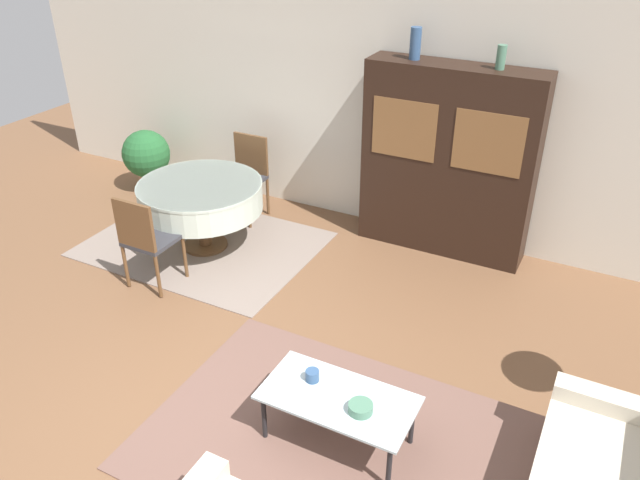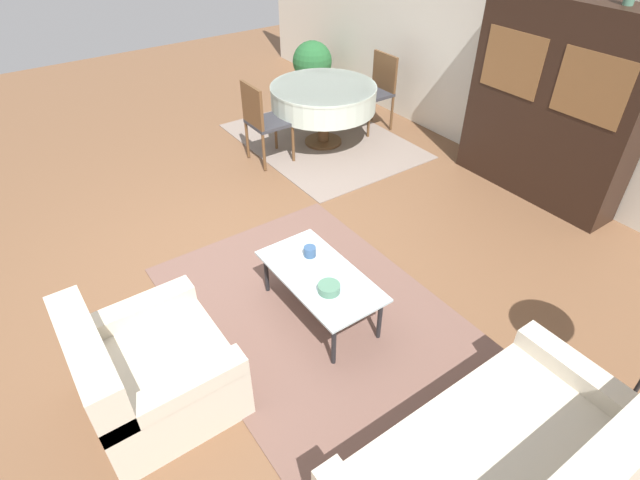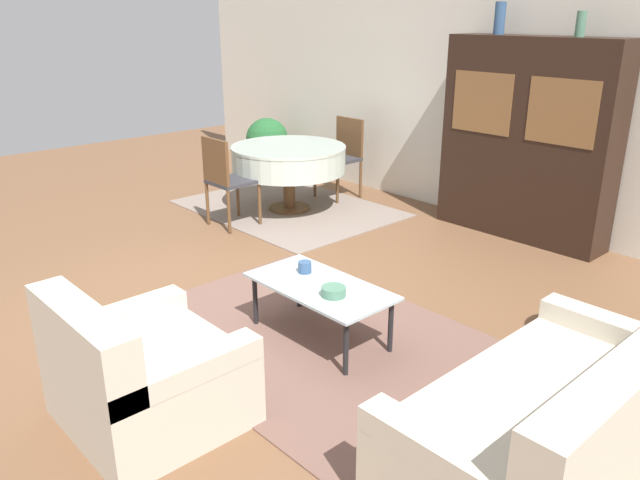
# 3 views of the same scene
# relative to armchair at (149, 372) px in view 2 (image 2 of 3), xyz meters

# --- Properties ---
(ground_plane) EXTENTS (14.00, 14.00, 0.00)m
(ground_plane) POSITION_rel_armchair_xyz_m (-0.92, 1.03, -0.30)
(ground_plane) COLOR brown
(wall_back) EXTENTS (10.00, 0.06, 2.70)m
(wall_back) POSITION_rel_armchair_xyz_m (-0.92, 4.66, 1.05)
(wall_back) COLOR beige
(wall_back) RESTS_ON ground_plane
(area_rug) EXTENTS (2.80, 1.90, 0.01)m
(area_rug) POSITION_rel_armchair_xyz_m (0.02, 1.35, -0.29)
(area_rug) COLOR brown
(area_rug) RESTS_ON ground_plane
(dining_rug) EXTENTS (2.44, 1.81, 0.01)m
(dining_rug) POSITION_rel_armchair_xyz_m (-2.59, 3.23, -0.29)
(dining_rug) COLOR gray
(dining_rug) RESTS_ON ground_plane
(armchair) EXTENTS (0.95, 0.89, 0.81)m
(armchair) POSITION_rel_armchair_xyz_m (0.00, 0.00, 0.00)
(armchair) COLOR beige
(armchair) RESTS_ON ground_plane
(coffee_table) EXTENTS (1.07, 0.55, 0.41)m
(coffee_table) POSITION_rel_armchair_xyz_m (-0.03, 1.39, 0.08)
(coffee_table) COLOR black
(coffee_table) RESTS_ON area_rug
(display_cabinet) EXTENTS (1.77, 0.42, 1.99)m
(display_cabinet) POSITION_rel_armchair_xyz_m (-0.26, 4.40, 0.70)
(display_cabinet) COLOR black
(display_cabinet) RESTS_ON ground_plane
(dining_table) EXTENTS (1.31, 1.31, 0.75)m
(dining_table) POSITION_rel_armchair_xyz_m (-2.53, 3.20, 0.32)
(dining_table) COLOR brown
(dining_table) RESTS_ON dining_rug
(dining_chair_near) EXTENTS (0.44, 0.44, 0.97)m
(dining_chair_near) POSITION_rel_armchair_xyz_m (-2.53, 2.33, 0.27)
(dining_chair_near) COLOR brown
(dining_chair_near) RESTS_ON dining_rug
(dining_chair_far) EXTENTS (0.44, 0.44, 0.97)m
(dining_chair_far) POSITION_rel_armchair_xyz_m (-2.53, 4.08, 0.27)
(dining_chair_far) COLOR brown
(dining_chair_far) RESTS_ON dining_rug
(cup) EXTENTS (0.10, 0.10, 0.08)m
(cup) POSITION_rel_armchair_xyz_m (-0.27, 1.45, 0.16)
(cup) COLOR #33517A
(cup) RESTS_ON coffee_table
(bowl) EXTENTS (0.17, 0.17, 0.06)m
(bowl) POSITION_rel_armchair_xyz_m (0.16, 1.33, 0.15)
(bowl) COLOR #4C7A60
(bowl) RESTS_ON coffee_table
(potted_plant) EXTENTS (0.60, 0.60, 0.80)m
(potted_plant) POSITION_rel_armchair_xyz_m (-4.07, 4.09, 0.18)
(potted_plant) COLOR #93664C
(potted_plant) RESTS_ON ground_plane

